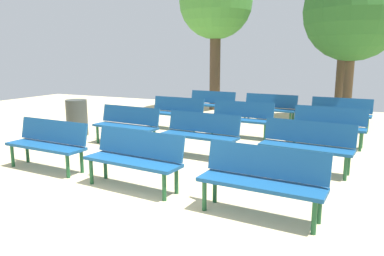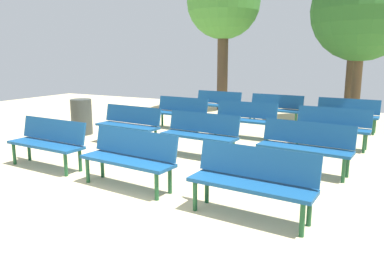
{
  "view_description": "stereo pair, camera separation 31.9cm",
  "coord_description": "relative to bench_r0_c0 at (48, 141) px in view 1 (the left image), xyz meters",
  "views": [
    {
      "loc": [
        3.22,
        -3.01,
        2.01
      ],
      "look_at": [
        0.0,
        3.77,
        0.55
      ],
      "focal_mm": 34.65,
      "sensor_mm": 36.0,
      "label": 1
    },
    {
      "loc": [
        3.51,
        -2.86,
        2.01
      ],
      "look_at": [
        0.0,
        3.77,
        0.55
      ],
      "focal_mm": 34.65,
      "sensor_mm": 36.0,
      "label": 2
    }
  ],
  "objects": [
    {
      "name": "ground_plane",
      "position": [
        1.89,
        -1.74,
        -0.5
      ],
      "size": [
        24.0,
        24.0,
        0.0
      ],
      "primitive_type": "plane",
      "color": "#CCB789"
    },
    {
      "name": "bench_r0_c0",
      "position": [
        0.0,
        0.0,
        0.0
      ],
      "size": [
        1.62,
        0.55,
        0.87
      ],
      "rotation": [
        0.0,
        0.0,
        -0.04
      ],
      "color": "navy",
      "rests_on": "ground_plane"
    },
    {
      "name": "bench_r0_c1",
      "position": [
        1.96,
        -0.15,
        0.0
      ],
      "size": [
        1.63,
        0.61,
        0.87
      ],
      "rotation": [
        0.0,
        0.0,
        -0.08
      ],
      "color": "navy",
      "rests_on": "ground_plane"
    },
    {
      "name": "bench_r0_c2",
      "position": [
        4.0,
        -0.31,
        0.0
      ],
      "size": [
        1.63,
        0.57,
        0.87
      ],
      "rotation": [
        0.0,
        0.0,
        -0.06
      ],
      "color": "navy",
      "rests_on": "ground_plane"
    },
    {
      "name": "bench_r1_c0",
      "position": [
        0.19,
        2.15,
        0.0
      ],
      "size": [
        1.63,
        0.6,
        0.87
      ],
      "rotation": [
        0.0,
        0.0,
        -0.08
      ],
      "color": "navy",
      "rests_on": "ground_plane"
    },
    {
      "name": "bench_r1_c1",
      "position": [
        2.12,
        1.97,
        0.0
      ],
      "size": [
        1.63,
        0.59,
        0.87
      ],
      "rotation": [
        0.0,
        0.0,
        -0.07
      ],
      "color": "navy",
      "rests_on": "ground_plane"
    },
    {
      "name": "bench_r1_c2",
      "position": [
        4.21,
        1.88,
        0.0
      ],
      "size": [
        1.64,
        0.62,
        0.87
      ],
      "rotation": [
        0.0,
        0.0,
        -0.09
      ],
      "color": "navy",
      "rests_on": "ground_plane"
    },
    {
      "name": "bench_r2_c0",
      "position": [
        0.31,
        4.34,
        0.0
      ],
      "size": [
        1.63,
        0.6,
        0.87
      ],
      "rotation": [
        0.0,
        0.0,
        -0.07
      ],
      "color": "navy",
      "rests_on": "ground_plane"
    },
    {
      "name": "bench_r2_c1",
      "position": [
        2.27,
        4.16,
        0.0
      ],
      "size": [
        1.62,
        0.56,
        0.87
      ],
      "rotation": [
        0.0,
        0.0,
        -0.05
      ],
      "color": "navy",
      "rests_on": "ground_plane"
    },
    {
      "name": "bench_r2_c2",
      "position": [
        4.38,
        4.05,
        0.0
      ],
      "size": [
        1.62,
        0.57,
        0.87
      ],
      "rotation": [
        0.0,
        0.0,
        -0.06
      ],
      "color": "navy",
      "rests_on": "ground_plane"
    },
    {
      "name": "bench_r3_c0",
      "position": [
        0.47,
        6.49,
        0.0
      ],
      "size": [
        1.63,
        0.61,
        0.87
      ],
      "rotation": [
        0.0,
        0.0,
        -0.08
      ],
      "color": "navy",
      "rests_on": "ground_plane"
    },
    {
      "name": "bench_r3_c1",
      "position": [
        2.46,
        6.31,
        0.0
      ],
      "size": [
        1.63,
        0.59,
        0.87
      ],
      "rotation": [
        0.0,
        0.0,
        -0.07
      ],
      "color": "navy",
      "rests_on": "ground_plane"
    },
    {
      "name": "bench_r3_c2",
      "position": [
        4.48,
        6.15,
        0.0
      ],
      "size": [
        1.63,
        0.58,
        0.87
      ],
      "rotation": [
        0.0,
        0.0,
        -0.06
      ],
      "color": "navy",
      "rests_on": "ground_plane"
    },
    {
      "name": "tree_0",
      "position": [
        4.54,
        7.71,
        2.81
      ],
      "size": [
        2.96,
        2.96,
        4.81
      ],
      "color": "brown",
      "rests_on": "ground_plane"
    },
    {
      "name": "tree_1",
      "position": [
        4.17,
        10.16,
        3.09
      ],
      "size": [
        1.96,
        1.96,
        4.68
      ],
      "color": "#4C3A28",
      "rests_on": "ground_plane"
    },
    {
      "name": "tree_2",
      "position": [
        -0.18,
        8.43,
        3.4
      ],
      "size": [
        2.68,
        2.68,
        5.3
      ],
      "color": "#4C3A28",
      "rests_on": "ground_plane"
    },
    {
      "name": "trash_bin",
      "position": [
        -1.59,
        2.47,
        -0.04
      ],
      "size": [
        0.53,
        0.53,
        0.92
      ],
      "primitive_type": "cylinder",
      "color": "#383D38",
      "rests_on": "ground_plane"
    }
  ]
}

